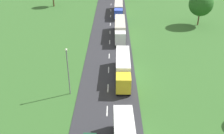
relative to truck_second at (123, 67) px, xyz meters
The scene contains 7 objects.
road 9.68m from the truck_second, 106.25° to the right, with size 10.00×140.00×0.06m, color #2B2B30.
lane_marking_centre 11.29m from the truck_second, 103.78° to the right, with size 0.16×124.60×0.01m.
truck_second is the anchor object (origin of this frame).
truck_third 19.91m from the truck_second, 90.35° to the left, with size 2.61×13.31×3.79m.
truck_fourth 39.20m from the truck_second, 90.20° to the left, with size 2.83×14.60×3.44m.
lamppost_second 10.63m from the truck_second, 149.00° to the right, with size 0.36×0.36×8.19m.
tree_oak 36.42m from the truck_second, 52.54° to the left, with size 6.52×6.52×9.23m.
Camera 1 is at (0.93, -6.54, 24.17)m, focal length 40.79 mm.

